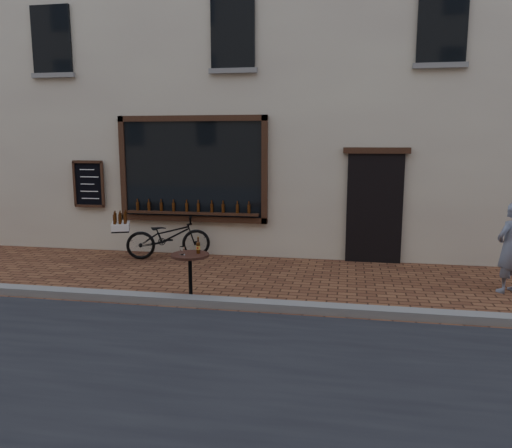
# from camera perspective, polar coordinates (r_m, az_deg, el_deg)

# --- Properties ---
(ground) EXTENTS (90.00, 90.00, 0.00)m
(ground) POSITION_cam_1_polar(r_m,az_deg,el_deg) (7.32, -0.92, -10.11)
(ground) COLOR #532C1A
(ground) RESTS_ON ground
(kerb) EXTENTS (90.00, 0.25, 0.12)m
(kerb) POSITION_cam_1_polar(r_m,az_deg,el_deg) (7.49, -0.61, -9.17)
(kerb) COLOR slate
(kerb) RESTS_ON ground
(shop_building) EXTENTS (28.00, 6.20, 10.00)m
(shop_building) POSITION_cam_1_polar(r_m,az_deg,el_deg) (13.56, 4.84, 20.32)
(shop_building) COLOR beige
(shop_building) RESTS_ON ground
(cargo_bicycle) EXTENTS (2.07, 1.28, 0.98)m
(cargo_bicycle) POSITION_cam_1_polar(r_m,az_deg,el_deg) (10.65, -10.16, -1.38)
(cargo_bicycle) COLOR black
(cargo_bicycle) RESTS_ON ground
(bistro_table) EXTENTS (0.59, 0.59, 1.00)m
(bistro_table) POSITION_cam_1_polar(r_m,az_deg,el_deg) (7.73, -7.51, -4.96)
(bistro_table) COLOR black
(bistro_table) RESTS_ON ground
(pedestrian) EXTENTS (0.65, 0.61, 1.48)m
(pedestrian) POSITION_cam_1_polar(r_m,az_deg,el_deg) (9.08, 27.03, -2.42)
(pedestrian) COLOR slate
(pedestrian) RESTS_ON ground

